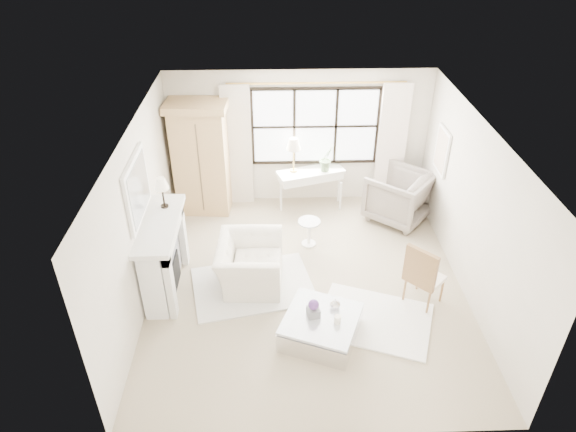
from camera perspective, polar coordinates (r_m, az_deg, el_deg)
name	(u,v)px	position (r m, az deg, el deg)	size (l,w,h in m)	color
floor	(307,284)	(8.48, 2.08, -7.55)	(5.50, 5.50, 0.00)	tan
ceiling	(311,131)	(7.03, 2.52, 9.42)	(5.50, 5.50, 0.00)	white
wall_back	(299,138)	(10.09, 1.26, 8.64)	(5.00, 5.00, 0.00)	silver
wall_front	(325,357)	(5.57, 4.19, -15.37)	(5.00, 5.00, 0.00)	white
wall_left	(140,218)	(7.91, -16.10, -0.18)	(5.50, 5.50, 0.00)	beige
wall_right	(474,212)	(8.22, 19.94, 0.43)	(5.50, 5.50, 0.00)	beige
window_pane	(315,126)	(9.99, 3.02, 9.91)	(2.40, 0.02, 1.50)	white
window_frame	(315,127)	(9.98, 3.03, 9.89)	(2.50, 0.04, 1.50)	black
curtain_rod	(317,83)	(9.62, 3.20, 14.54)	(0.04, 0.04, 3.30)	#BC8F41
curtain_left	(238,147)	(10.06, -5.63, 7.68)	(0.55, 0.10, 2.47)	beige
curtain_right	(391,145)	(10.29, 11.43, 7.79)	(0.55, 0.10, 2.47)	white
fireplace	(162,255)	(8.25, -13.84, -4.24)	(0.58, 1.66, 1.26)	silver
mirror_frame	(137,189)	(7.65, -16.44, 2.90)	(0.05, 1.15, 0.95)	white
mirror_glass	(139,189)	(7.65, -16.22, 2.91)	(0.02, 1.00, 0.80)	silver
art_frame	(442,151)	(9.52, 16.74, 6.96)	(0.04, 0.62, 0.82)	white
art_canvas	(441,151)	(9.51, 16.62, 6.97)	(0.01, 0.52, 0.72)	beige
mantel_lamp	(161,185)	(8.06, -13.89, 3.38)	(0.22, 0.22, 0.51)	black
armoire	(201,158)	(9.93, -9.64, 6.42)	(1.17, 0.78, 2.24)	tan
console_table	(310,189)	(10.25, 2.50, 3.06)	(1.38, 0.82, 0.80)	white
console_lamp	(294,145)	(9.79, 0.64, 7.90)	(0.28, 0.28, 0.69)	#B89440
orchid_plant	(327,159)	(9.97, 4.30, 6.38)	(0.28, 0.23, 0.51)	#5F7B52
side_table	(309,229)	(9.16, 2.36, -1.48)	(0.40, 0.40, 0.51)	white
rug_left	(253,286)	(8.43, -3.92, -7.75)	(1.89, 1.33, 0.03)	silver
rug_right	(375,320)	(7.95, 9.61, -11.29)	(1.62, 1.22, 0.03)	white
club_armchair	(250,264)	(8.30, -4.28, -5.29)	(1.16, 1.02, 0.76)	white
wingback_chair	(399,196)	(10.04, 12.19, 2.16)	(1.04, 1.07, 0.98)	gray
french_chair	(423,287)	(8.22, 14.78, -7.58)	(0.68, 0.68, 1.08)	olive
coffee_table	(321,327)	(7.51, 3.68, -12.25)	(1.30, 1.30, 0.38)	silver
planter_box	(313,312)	(7.35, 2.83, -10.61)	(0.17, 0.17, 0.13)	slate
planter_flowers	(314,305)	(7.25, 2.86, -9.81)	(0.15, 0.15, 0.15)	#59317A
pillar_candle	(338,319)	(7.27, 5.53, -11.37)	(0.10, 0.10, 0.12)	white
coffee_vase	(335,304)	(7.47, 5.26, -9.69)	(0.15, 0.15, 0.16)	white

